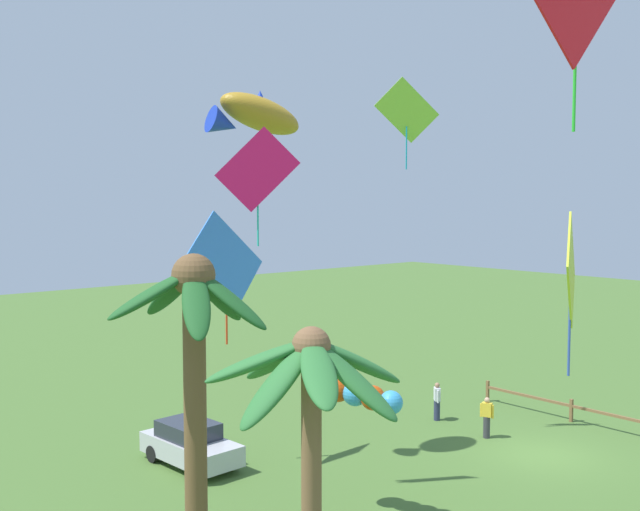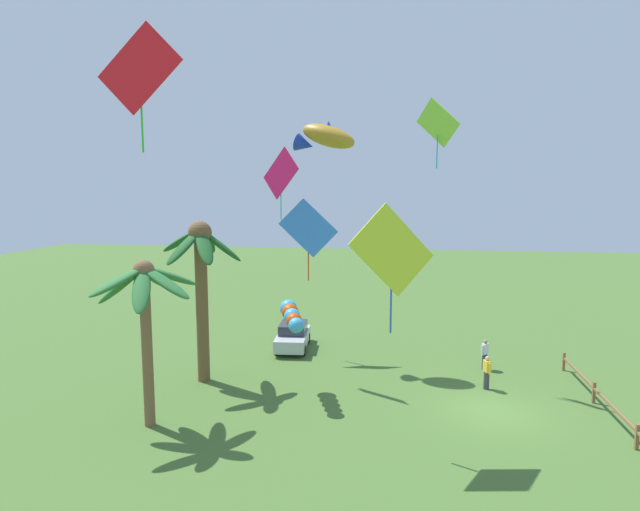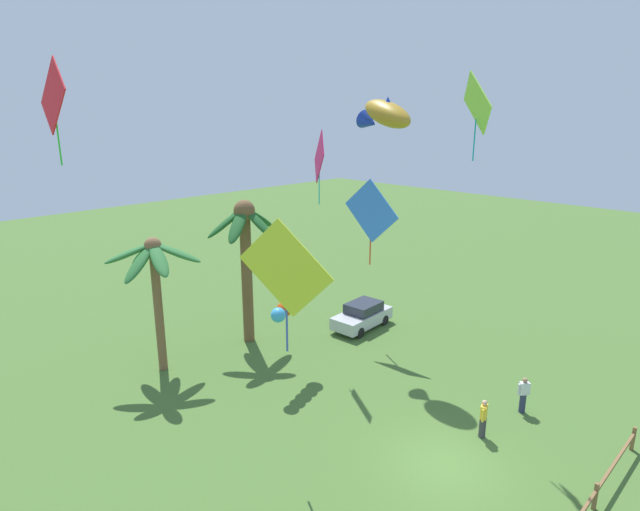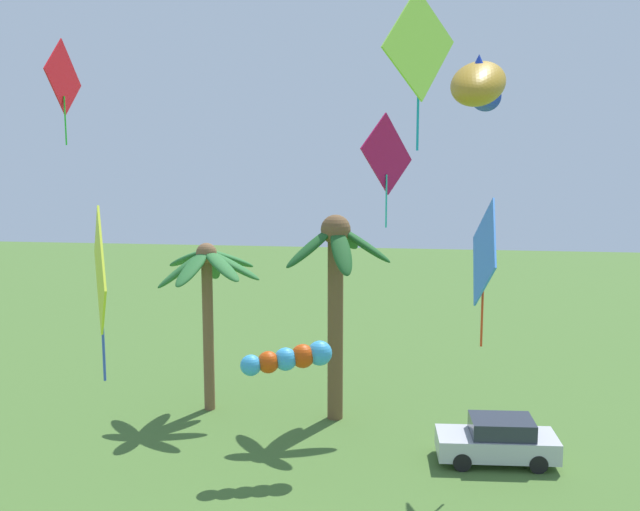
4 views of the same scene
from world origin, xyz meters
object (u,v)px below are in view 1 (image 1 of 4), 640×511
object	(u,v)px
kite_diamond_0	(226,260)
kite_tube_3	(351,392)
parked_car_0	(190,444)
kite_diamond_6	(571,273)
kite_diamond_1	(407,111)
spectator_1	(487,417)
spectator_0	(437,401)
palm_tree_1	(309,396)
kite_fish_4	(255,115)
palm_tree_0	(194,340)
kite_diamond_5	(258,171)

from	to	relation	value
kite_diamond_0	kite_tube_3	bearing A→B (deg)	-177.94
parked_car_0	kite_diamond_6	distance (m)	13.93
kite_diamond_1	spectator_1	bearing A→B (deg)	-131.08
spectator_0	kite_diamond_1	bearing A→B (deg)	103.91
palm_tree_1	kite_fish_4	xyz separation A→B (m)	(9.62, -5.75, 6.87)
palm_tree_0	spectator_0	bearing A→B (deg)	-75.48
kite_fish_4	kite_diamond_6	distance (m)	11.63
palm_tree_1	spectator_0	xyz separation A→B (m)	(8.59, -14.28, -4.40)
parked_car_0	kite_fish_4	bearing A→B (deg)	-118.84
kite_fish_4	spectator_1	bearing A→B (deg)	-115.05
kite_diamond_0	kite_diamond_6	xyz separation A→B (m)	(-10.24, -4.68, 0.01)
spectator_0	kite_diamond_0	size ratio (longest dim) A/B	0.35
palm_tree_0	kite_diamond_1	bearing A→B (deg)	-75.33
kite_fish_4	parked_car_0	bearing A→B (deg)	61.16
palm_tree_1	kite_tube_3	world-z (taller)	palm_tree_1
palm_tree_0	kite_diamond_6	distance (m)	10.57
kite_diamond_1	kite_diamond_6	size ratio (longest dim) A/B	0.73
palm_tree_1	kite_tube_3	bearing A→B (deg)	-51.04
parked_car_0	spectator_1	xyz separation A→B (m)	(-4.94, -10.21, 0.06)
palm_tree_0	kite_fish_4	bearing A→B (deg)	-49.21
spectator_0	spectator_1	world-z (taller)	same
kite_tube_3	parked_car_0	bearing A→B (deg)	10.68
palm_tree_0	kite_fish_4	world-z (taller)	kite_fish_4
kite_tube_3	kite_diamond_6	distance (m)	7.07
kite_fish_4	palm_tree_0	bearing A→B (deg)	130.79
palm_tree_0	spectator_1	size ratio (longest dim) A/B	4.93
palm_tree_0	palm_tree_1	world-z (taller)	palm_tree_0
kite_diamond_0	spectator_0	bearing A→B (deg)	-98.47
spectator_0	kite_diamond_5	bearing A→B (deg)	98.81
kite_diamond_5	kite_fish_4	bearing A→B (deg)	-35.10
spectator_0	spectator_1	distance (m)	2.81
palm_tree_0	kite_fish_4	size ratio (longest dim) A/B	2.11
kite_diamond_0	kite_diamond_6	size ratio (longest dim) A/B	0.99
spectator_0	kite_tube_3	xyz separation A→B (m)	(-4.56, 9.30, 2.86)
kite_fish_4	kite_diamond_1	bearing A→B (deg)	-106.62
kite_diamond_0	parked_car_0	bearing A→B (deg)	54.91
kite_diamond_5	kite_diamond_6	world-z (taller)	kite_diamond_5
parked_car_0	kite_diamond_0	xyz separation A→B (m)	(-0.74, -1.05, 6.37)
parked_car_0	kite_diamond_5	world-z (taller)	kite_diamond_5
kite_diamond_5	kite_diamond_6	size ratio (longest dim) A/B	0.78
parked_car_0	kite_tube_3	xyz separation A→B (m)	(-6.72, -1.27, 2.92)
kite_diamond_1	kite_diamond_5	distance (m)	8.05
kite_tube_3	spectator_1	bearing A→B (deg)	-78.73
parked_car_0	spectator_0	world-z (taller)	spectator_0
palm_tree_1	spectator_1	world-z (taller)	palm_tree_1
kite_diamond_0	kite_tube_3	world-z (taller)	kite_diamond_0
kite_diamond_1	kite_tube_3	bearing A→B (deg)	120.70
palm_tree_1	kite_diamond_1	size ratio (longest dim) A/B	1.95
spectator_1	palm_tree_1	bearing A→B (deg)	112.65
kite_diamond_1	kite_fish_4	size ratio (longest dim) A/B	0.92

